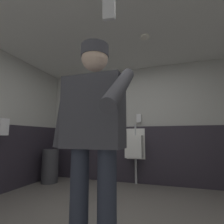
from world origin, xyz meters
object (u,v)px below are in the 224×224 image
Objects in this scene: urinal_solo at (135,146)px; person at (93,131)px; trash_bin at (50,166)px; cell_phone at (109,9)px; soap_dispenser at (139,118)px.

person is (0.16, -2.45, 0.24)m from urinal_solo.
trash_bin is (-1.94, 2.05, -0.67)m from person.
person is 2.90m from trash_bin.
urinal_solo is at bearing 12.56° from trash_bin.
person reaches higher than urinal_solo.
urinal_solo is 3.10m from cell_phone.
urinal_solo is 1.78× the size of trash_bin.
urinal_solo is 2.47m from person.
urinal_solo is at bearing 90.35° from cell_phone.
cell_phone reaches higher than trash_bin.
soap_dispenser reaches higher than urinal_solo.
urinal_solo is 11.27× the size of cell_phone.
trash_bin is (-2.24, 2.56, -1.24)m from cell_phone.
person is 2.47× the size of trash_bin.
soap_dispenser is at bearing 88.50° from cell_phone.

